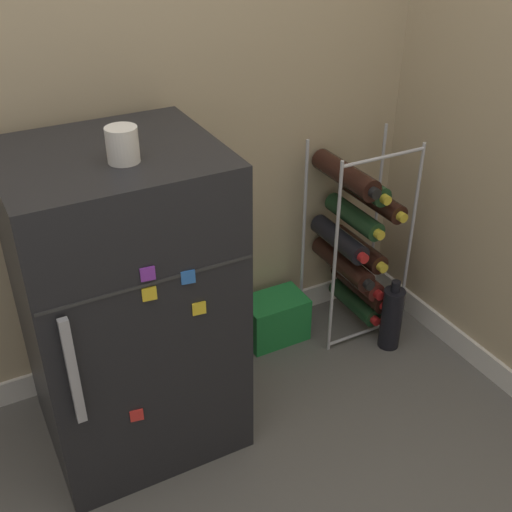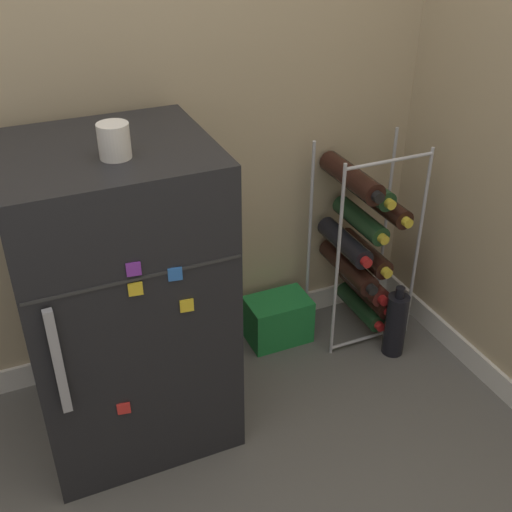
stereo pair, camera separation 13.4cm
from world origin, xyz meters
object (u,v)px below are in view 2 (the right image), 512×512
object	(u,v)px
fridge_top_cup	(114,141)
loose_bottle_floor	(396,324)
wine_rack	(361,244)
mini_fridge	(122,300)
soda_box	(278,319)

from	to	relation	value
fridge_top_cup	loose_bottle_floor	world-z (taller)	fridge_top_cup
wine_rack	loose_bottle_floor	distance (m)	0.32
wine_rack	fridge_top_cup	xyz separation A→B (m)	(-0.88, -0.21, 0.61)
mini_fridge	wine_rack	size ratio (longest dim) A/B	1.24
soda_box	loose_bottle_floor	size ratio (longest dim) A/B	0.81
mini_fridge	loose_bottle_floor	world-z (taller)	mini_fridge
soda_box	fridge_top_cup	size ratio (longest dim) A/B	2.69
soda_box	mini_fridge	bearing A→B (deg)	-162.35
soda_box	fridge_top_cup	distance (m)	1.11
soda_box	wine_rack	bearing A→B (deg)	-11.13
mini_fridge	soda_box	xyz separation A→B (m)	(0.60, 0.19, -0.39)
mini_fridge	wine_rack	distance (m)	0.91
wine_rack	loose_bottle_floor	bearing A→B (deg)	-72.15
fridge_top_cup	mini_fridge	bearing A→B (deg)	101.92
wine_rack	loose_bottle_floor	xyz separation A→B (m)	(0.06, -0.19, -0.25)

